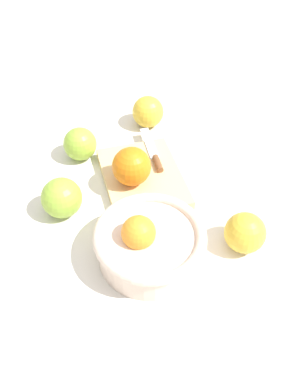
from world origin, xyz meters
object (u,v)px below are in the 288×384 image
(orange_on_board, at_px, (132,166))
(apple_front_left, at_px, (245,233))
(knife, at_px, (154,154))
(apple_back_right_2, at_px, (62,198))
(apple_back_right, at_px, (80,144))
(cutting_board, at_px, (143,178))
(bowl, at_px, (149,243))
(apple_front_right, at_px, (148,112))

(orange_on_board, xyz_separation_m, apple_front_left, (-0.23, -0.12, -0.02))
(knife, relative_size, apple_back_right_2, 1.92)
(apple_back_right, bearing_deg, apple_back_right_2, 146.62)
(cutting_board, height_order, apple_back_right_2, apple_back_right_2)
(bowl, distance_m, apple_front_right, 0.40)
(apple_back_right, height_order, apple_front_left, apple_front_left)
(orange_on_board, xyz_separation_m, apple_front_right, (0.18, -0.13, -0.02))
(cutting_board, distance_m, apple_back_right_2, 0.18)
(apple_back_right_2, bearing_deg, apple_front_left, -131.27)
(bowl, xyz_separation_m, apple_back_right, (0.32, 0.01, -0.00))
(knife, distance_m, apple_back_right_2, 0.23)
(bowl, bearing_deg, apple_back_right, 1.32)
(orange_on_board, xyz_separation_m, apple_back_right, (0.14, 0.06, -0.03))
(bowl, xyz_separation_m, apple_front_right, (0.35, -0.18, -0.00))
(apple_front_right, bearing_deg, apple_back_right, 101.05)
(apple_back_right_2, bearing_deg, cutting_board, -89.24)
(knife, distance_m, apple_front_right, 0.15)
(knife, xyz_separation_m, apple_back_right, (0.10, 0.14, 0.01))
(cutting_board, height_order, apple_front_left, apple_front_left)
(apple_back_right, bearing_deg, apple_front_left, -155.20)
(orange_on_board, bearing_deg, apple_back_right_2, 88.44)
(bowl, bearing_deg, apple_front_left, -109.49)
(apple_front_right, bearing_deg, orange_on_board, 143.75)
(orange_on_board, relative_size, apple_back_right_2, 0.99)
(apple_back_right, bearing_deg, cutting_board, -148.16)
(apple_front_right, bearing_deg, apple_back_right_2, 122.10)
(apple_back_right, height_order, apple_back_right_2, apple_back_right_2)
(knife, bearing_deg, orange_on_board, 121.22)
(cutting_board, height_order, apple_back_right, apple_back_right)
(apple_front_left, bearing_deg, cutting_board, 20.23)
(orange_on_board, distance_m, apple_front_right, 0.23)
(bowl, distance_m, orange_on_board, 0.18)
(apple_front_right, distance_m, apple_back_right, 0.19)
(apple_front_left, bearing_deg, apple_back_right, 24.80)
(bowl, bearing_deg, orange_on_board, -16.44)
(orange_on_board, relative_size, apple_front_left, 1.05)
(knife, bearing_deg, bowl, 149.53)
(apple_back_right_2, xyz_separation_m, apple_front_left, (-0.23, -0.27, -0.00))
(apple_back_right, xyz_separation_m, apple_back_right_2, (-0.14, 0.09, 0.00))
(apple_back_right, bearing_deg, knife, -125.88)
(apple_back_right_2, bearing_deg, apple_front_right, -57.90)
(orange_on_board, xyz_separation_m, knife, (0.05, -0.08, -0.04))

